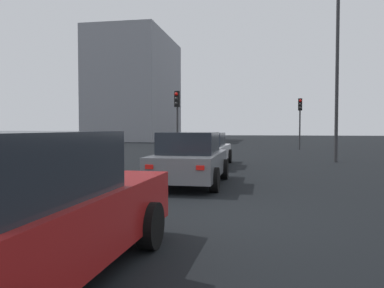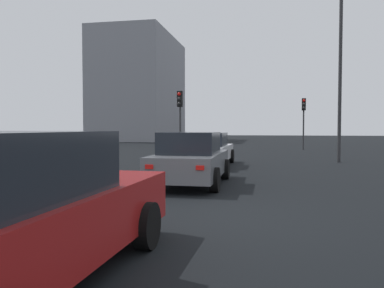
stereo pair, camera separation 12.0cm
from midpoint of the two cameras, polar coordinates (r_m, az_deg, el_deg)
name	(u,v)px [view 2 (the right image)]	position (r m, az deg, el deg)	size (l,w,h in m)	color
ground_plane	(221,222)	(7.31, 4.85, -11.43)	(160.00, 160.00, 0.20)	black
car_white_right_lead	(207,149)	(16.83, 2.36, -0.82)	(4.75, 2.12, 1.44)	silver
car_grey_right_second	(191,159)	(11.22, 0.13, -2.27)	(4.17, 1.97, 1.52)	slate
car_red_right_third	(9,214)	(4.35, -24.76, -9.41)	(4.87, 2.17, 1.61)	maroon
traffic_light_near_left	(304,113)	(30.02, 16.30, 4.46)	(0.32, 0.28, 3.85)	#2D2D30
traffic_light_near_right	(180,109)	(21.99, -1.66, 5.13)	(0.33, 0.30, 3.74)	#2D2D30
street_lamp_kerbside	(340,52)	(20.01, 21.26, 12.52)	(0.56, 0.36, 9.08)	#2D2D30
building_facade_left	(141,89)	(53.11, -7.54, 8.08)	(15.84, 8.92, 13.86)	gray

